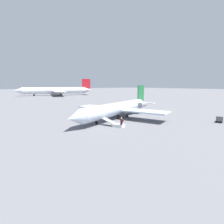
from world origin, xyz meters
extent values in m
plane|color=slate|center=(0.00, 0.00, 0.00)|extent=(600.00, 600.00, 0.00)
cylinder|color=silver|center=(0.00, 0.00, 2.01)|extent=(21.14, 9.29, 2.60)
cone|color=silver|center=(11.51, 3.87, 2.01)|extent=(3.52, 3.32, 2.55)
cone|color=silver|center=(-11.76, -3.95, 2.01)|extent=(4.01, 3.49, 2.55)
cube|color=#1E6B38|center=(-11.11, -3.73, 4.74)|extent=(3.51, 1.36, 4.16)
cube|color=silver|center=(-11.46, -3.85, 2.27)|extent=(3.80, 7.39, 0.13)
cube|color=silver|center=(-2.86, 5.16, 1.82)|extent=(6.81, 9.85, 0.26)
cube|color=silver|center=(0.83, -5.84, 1.82)|extent=(6.81, 9.85, 0.26)
cylinder|color=gray|center=(-8.96, -1.09, 2.21)|extent=(3.33, 2.10, 1.17)
cylinder|color=gray|center=(-7.80, -4.55, 2.21)|extent=(3.33, 2.10, 1.17)
cylinder|color=black|center=(6.60, 2.22, 0.32)|extent=(0.66, 0.36, 0.64)
cylinder|color=gray|center=(6.60, 2.22, 0.74)|extent=(0.12, 0.12, 0.20)
cylinder|color=black|center=(-2.40, 0.43, 0.32)|extent=(0.66, 0.36, 0.64)
cylinder|color=gray|center=(-2.40, 0.43, 0.74)|extent=(0.12, 0.12, 0.20)
cylinder|color=black|center=(-1.66, -1.79, 0.32)|extent=(0.66, 0.36, 0.64)
cylinder|color=gray|center=(-1.66, -1.79, 0.74)|extent=(0.12, 0.12, 0.20)
cylinder|color=silver|center=(-18.54, -87.02, 3.25)|extent=(38.77, 14.98, 4.20)
cone|color=silver|center=(2.47, -93.14, 3.25)|extent=(5.59, 5.24, 4.12)
cone|color=silver|center=(-39.96, -80.79, 3.25)|extent=(6.39, 5.48, 4.12)
cube|color=red|center=(-38.91, -81.09, 7.66)|extent=(5.74, 1.97, 6.72)
cube|color=silver|center=(-39.48, -80.93, 3.67)|extent=(5.71, 11.99, 0.21)
cube|color=silver|center=(-17.54, -76.57, 2.94)|extent=(11.05, 17.67, 0.42)
cube|color=silver|center=(-23.31, -96.39, 2.94)|extent=(11.05, 17.67, 0.42)
cylinder|color=black|center=(-6.33, -90.58, 0.52)|extent=(1.07, 0.54, 1.04)
cylinder|color=gray|center=(-6.33, -90.58, 1.20)|extent=(0.19, 0.19, 0.33)
cylinder|color=black|center=(-21.77, -84.12, 0.52)|extent=(1.07, 0.54, 1.04)
cylinder|color=gray|center=(-21.77, -84.12, 1.20)|extent=(0.19, 0.19, 0.33)
cylinder|color=black|center=(-22.83, -87.74, 0.52)|extent=(1.07, 0.54, 1.04)
cylinder|color=gray|center=(-22.83, -87.74, 1.20)|extent=(0.19, 0.19, 0.33)
cube|color=silver|center=(4.74, 6.08, 0.25)|extent=(1.62, 2.06, 0.50)
cube|color=silver|center=(5.38, 4.18, 0.83)|extent=(1.56, 2.41, 0.78)
cube|color=silver|center=(5.80, 4.32, 1.33)|extent=(0.76, 2.12, 0.73)
cube|color=#23232D|center=(4.78, 6.83, 0.42)|extent=(0.28, 0.33, 0.85)
cylinder|color=#4C1E23|center=(4.78, 6.83, 1.18)|extent=(0.36, 0.36, 0.65)
sphere|color=beige|center=(4.78, 6.83, 1.62)|extent=(0.24, 0.24, 0.24)
cube|color=#592323|center=(4.69, 7.09, 1.21)|extent=(0.32, 0.26, 0.44)
cube|color=#595B60|center=(-12.71, 14.86, 0.44)|extent=(2.42, 1.69, 0.16)
cube|color=#595B60|center=(-11.71, 15.16, 0.87)|extent=(0.39, 1.08, 0.70)
cylinder|color=black|center=(-12.10, 15.50, 0.18)|extent=(0.38, 0.22, 0.36)
cylinder|color=black|center=(-11.85, 14.66, 0.18)|extent=(0.38, 0.22, 0.36)
cylinder|color=black|center=(-13.58, 15.06, 0.18)|extent=(0.38, 0.22, 0.36)
cylinder|color=black|center=(-13.32, 14.22, 0.18)|extent=(0.38, 0.22, 0.36)
camera|label=1|loc=(23.02, 27.74, 6.94)|focal=28.00mm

